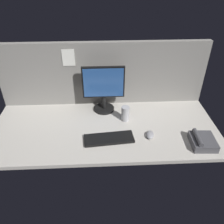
# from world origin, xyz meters

# --- Properties ---
(ground_plane) EXTENTS (1.80, 0.80, 0.03)m
(ground_plane) POSITION_xyz_m (0.00, 0.00, -0.01)
(ground_plane) COLOR beige
(cubicle_wall_back) EXTENTS (1.80, 0.06, 0.57)m
(cubicle_wall_back) POSITION_xyz_m (-0.00, 0.37, 0.28)
(cubicle_wall_back) COLOR gray
(cubicle_wall_back) RESTS_ON ground_plane
(monitor) EXTENTS (0.36, 0.18, 0.41)m
(monitor) POSITION_xyz_m (-0.00, 0.25, 0.22)
(monitor) COLOR black
(monitor) RESTS_ON ground_plane
(keyboard) EXTENTS (0.38, 0.16, 0.02)m
(keyboard) POSITION_xyz_m (0.03, -0.16, 0.01)
(keyboard) COLOR black
(keyboard) RESTS_ON ground_plane
(mouse) EXTENTS (0.08, 0.11, 0.03)m
(mouse) POSITION_xyz_m (0.34, -0.14, 0.02)
(mouse) COLOR #99999E
(mouse) RESTS_ON ground_plane
(mug_steel) EXTENTS (0.07, 0.07, 0.13)m
(mug_steel) POSITION_xyz_m (0.17, 0.08, 0.06)
(mug_steel) COLOR #B2B2B7
(mug_steel) RESTS_ON ground_plane
(desk_phone) EXTENTS (0.18, 0.20, 0.09)m
(desk_phone) POSITION_xyz_m (0.70, -0.25, 0.03)
(desk_phone) COLOR #4C4C51
(desk_phone) RESTS_ON ground_plane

